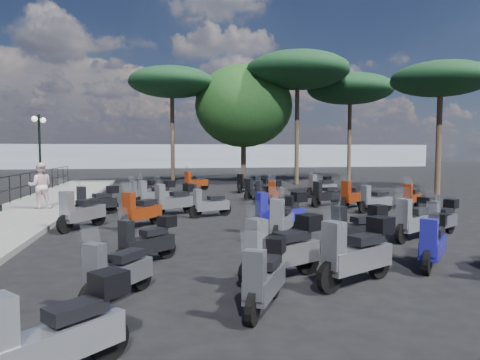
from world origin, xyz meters
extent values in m
plane|color=black|center=(0.00, 0.00, 0.00)|extent=(120.00, 120.00, 0.00)
cube|color=slate|center=(-6.50, 3.00, 0.07)|extent=(3.00, 30.00, 0.15)
cylinder|color=black|center=(-7.80, 4.85, 0.70)|extent=(0.04, 0.04, 1.10)
cylinder|color=black|center=(-7.80, 6.22, 0.70)|extent=(0.04, 0.04, 1.10)
cylinder|color=black|center=(-7.80, 7.59, 0.70)|extent=(0.04, 0.04, 1.10)
cylinder|color=black|center=(-7.80, 8.96, 0.70)|extent=(0.04, 0.04, 1.10)
cylinder|color=black|center=(-7.80, 10.33, 0.70)|extent=(0.04, 0.04, 1.10)
cylinder|color=black|center=(-7.80, 11.69, 0.70)|extent=(0.04, 0.04, 1.10)
cylinder|color=black|center=(-7.80, 13.06, 0.70)|extent=(0.04, 0.04, 1.10)
cylinder|color=black|center=(-7.80, 14.43, 0.70)|extent=(0.04, 0.04, 1.10)
cylinder|color=black|center=(-7.80, 15.80, 0.70)|extent=(0.04, 0.04, 1.10)
cylinder|color=black|center=(-7.54, 8.39, 0.26)|extent=(0.30, 0.30, 0.23)
cylinder|color=black|center=(-7.54, 8.39, 2.05)|extent=(0.10, 0.10, 3.81)
cylinder|color=black|center=(-7.54, 8.39, 3.81)|extent=(0.20, 0.85, 0.04)
sphere|color=white|center=(-7.46, 8.81, 3.72)|extent=(0.27, 0.27, 0.27)
sphere|color=white|center=(-7.62, 7.97, 3.72)|extent=(0.27, 0.27, 0.27)
imported|color=beige|center=(-6.17, 2.99, 0.99)|extent=(0.92, 0.77, 1.67)
cylinder|color=black|center=(-2.46, -8.83, 0.23)|extent=(0.41, 0.38, 0.47)
cube|color=#ACAFB8|center=(-2.86, -9.19, 0.41)|extent=(1.16, 1.09, 0.33)
cube|color=black|center=(-2.74, -9.08, 0.68)|extent=(0.63, 0.60, 0.14)
cube|color=#ACAFB8|center=(-3.27, -9.55, 0.68)|extent=(0.35, 0.36, 0.68)
cube|color=black|center=(-2.45, -8.82, 0.85)|extent=(0.45, 0.45, 0.25)
cylinder|color=black|center=(-2.85, -7.38, 0.22)|extent=(0.33, 0.41, 0.44)
cylinder|color=black|center=(-2.22, -6.48, 0.22)|extent=(0.33, 0.41, 0.44)
cube|color=#46484E|center=(-2.51, -6.89, 0.39)|extent=(0.95, 1.16, 0.31)
cube|color=black|center=(-2.42, -6.77, 0.65)|extent=(0.54, 0.61, 0.13)
cube|color=#46484E|center=(-2.81, -7.32, 0.65)|extent=(0.34, 0.33, 0.65)
plane|color=white|center=(-2.84, -7.37, 1.06)|extent=(0.33, 0.26, 0.34)
cylinder|color=black|center=(-4.46, -1.30, 0.26)|extent=(0.38, 0.50, 0.53)
cylinder|color=black|center=(-3.74, -0.20, 0.26)|extent=(0.38, 0.50, 0.53)
cube|color=#ACAFB8|center=(-4.07, -0.70, 0.46)|extent=(1.10, 1.40, 0.37)
cube|color=black|center=(-3.97, -0.54, 0.77)|extent=(0.64, 0.73, 0.15)
cube|color=#ACAFB8|center=(-4.41, -1.22, 0.77)|extent=(0.41, 0.38, 0.77)
plane|color=white|center=(-4.45, -1.28, 1.26)|extent=(0.40, 0.30, 0.41)
cylinder|color=black|center=(-1.99, 1.19, 0.25)|extent=(0.49, 0.35, 0.51)
cylinder|color=black|center=(-0.89, 1.84, 0.25)|extent=(0.49, 0.35, 0.51)
cube|color=gray|center=(-1.39, 1.54, 0.45)|extent=(1.37, 1.01, 0.36)
cube|color=black|center=(-1.24, 1.63, 0.74)|extent=(0.71, 0.60, 0.15)
cube|color=gray|center=(-1.91, 1.23, 0.74)|extent=(0.36, 0.39, 0.74)
plane|color=white|center=(-1.97, 1.20, 1.22)|extent=(0.28, 0.39, 0.39)
cube|color=black|center=(-0.87, 1.85, 0.93)|extent=(0.48, 0.48, 0.28)
cylinder|color=black|center=(-4.61, 1.64, 0.24)|extent=(0.46, 0.33, 0.48)
cylinder|color=black|center=(-3.59, 2.27, 0.24)|extent=(0.46, 0.33, 0.48)
cube|color=black|center=(-4.06, 1.98, 0.42)|extent=(1.27, 0.96, 0.34)
cube|color=black|center=(-3.91, 2.07, 0.69)|extent=(0.66, 0.57, 0.14)
cube|color=black|center=(-4.54, 1.68, 0.69)|extent=(0.34, 0.37, 0.69)
plane|color=white|center=(-4.59, 1.65, 1.14)|extent=(0.26, 0.36, 0.37)
cube|color=black|center=(-3.58, 2.28, 0.87)|extent=(0.45, 0.45, 0.26)
cylinder|color=black|center=(-3.13, 5.56, 0.22)|extent=(0.39, 0.34, 0.43)
cylinder|color=black|center=(-2.28, 6.23, 0.22)|extent=(0.39, 0.34, 0.43)
cube|color=#46484E|center=(-2.67, 5.92, 0.38)|extent=(1.11, 0.96, 0.31)
cube|color=black|center=(-2.55, 6.02, 0.63)|extent=(0.59, 0.54, 0.13)
cube|color=#46484E|center=(-3.07, 5.61, 0.63)|extent=(0.32, 0.33, 0.63)
plane|color=white|center=(-3.11, 5.58, 1.03)|extent=(0.27, 0.31, 0.33)
cube|color=black|center=(-2.27, 6.24, 0.79)|extent=(0.42, 0.41, 0.23)
cylinder|color=black|center=(-0.74, -8.19, 0.22)|extent=(0.30, 0.43, 0.44)
cylinder|color=black|center=(-0.19, -7.23, 0.22)|extent=(0.30, 0.43, 0.44)
cube|color=#46484E|center=(-0.44, -7.67, 0.39)|extent=(0.87, 1.20, 0.31)
cube|color=black|center=(-0.37, -7.53, 0.65)|extent=(0.51, 0.62, 0.13)
cube|color=#46484E|center=(-0.70, -8.13, 0.65)|extent=(0.34, 0.31, 0.65)
plane|color=white|center=(-0.73, -8.18, 1.06)|extent=(0.34, 0.24, 0.34)
cube|color=black|center=(-0.19, -7.21, 0.81)|extent=(0.41, 0.42, 0.24)
cylinder|color=black|center=(-2.60, -5.21, 0.21)|extent=(0.39, 0.34, 0.43)
cylinder|color=black|center=(-1.78, -4.52, 0.21)|extent=(0.39, 0.34, 0.43)
cube|color=black|center=(-2.16, -4.84, 0.38)|extent=(1.08, 0.98, 0.30)
cube|color=black|center=(-2.04, -4.74, 0.63)|extent=(0.58, 0.55, 0.13)
cube|color=black|center=(-2.54, -5.17, 0.63)|extent=(0.32, 0.33, 0.63)
plane|color=white|center=(-2.59, -5.20, 1.03)|extent=(0.27, 0.30, 0.33)
cube|color=black|center=(-1.77, -4.51, 0.79)|extent=(0.42, 0.41, 0.23)
cylinder|color=black|center=(0.82, -3.70, 0.25)|extent=(0.32, 0.49, 0.50)
cylinder|color=black|center=(1.40, -2.60, 0.25)|extent=(0.32, 0.49, 0.50)
cube|color=#ACAFB8|center=(1.13, -3.10, 0.44)|extent=(0.94, 1.36, 0.35)
cube|color=black|center=(1.22, -2.95, 0.73)|extent=(0.57, 0.70, 0.15)
cube|color=#ACAFB8|center=(0.86, -3.63, 0.73)|extent=(0.38, 0.35, 0.73)
plane|color=white|center=(0.83, -3.68, 1.20)|extent=(0.39, 0.26, 0.39)
cube|color=black|center=(1.41, -2.58, 0.91)|extent=(0.46, 0.47, 0.27)
cylinder|color=black|center=(-2.83, -1.18, 0.25)|extent=(0.39, 0.45, 0.49)
cylinder|color=black|center=(-2.05, -0.22, 0.25)|extent=(0.39, 0.45, 0.49)
cube|color=maroon|center=(-2.41, -0.66, 0.43)|extent=(1.11, 1.26, 0.35)
cube|color=black|center=(-2.30, -0.52, 0.72)|extent=(0.63, 0.67, 0.14)
cube|color=maroon|center=(-2.77, -1.12, 0.72)|extent=(0.38, 0.37, 0.72)
plane|color=white|center=(-2.81, -1.17, 1.18)|extent=(0.36, 0.31, 0.38)
cylinder|color=black|center=(-2.66, 3.32, 0.25)|extent=(0.49, 0.32, 0.50)
cylinder|color=black|center=(-1.55, 3.89, 0.25)|extent=(0.49, 0.32, 0.50)
cube|color=gray|center=(-2.06, 3.63, 0.44)|extent=(1.36, 0.93, 0.35)
cube|color=black|center=(-1.90, 3.71, 0.73)|extent=(0.70, 0.56, 0.15)
cube|color=gray|center=(-2.58, 3.36, 0.73)|extent=(0.35, 0.38, 0.73)
plane|color=white|center=(-2.64, 3.33, 1.19)|extent=(0.25, 0.39, 0.39)
cube|color=black|center=(-1.53, 3.90, 0.91)|extent=(0.47, 0.46, 0.27)
cylinder|color=black|center=(-0.48, 9.88, 0.25)|extent=(0.48, 0.37, 0.51)
cylinder|color=black|center=(0.57, 10.59, 0.25)|extent=(0.48, 0.37, 0.51)
cube|color=maroon|center=(0.09, 10.26, 0.45)|extent=(1.35, 1.07, 0.36)
cube|color=black|center=(0.24, 10.36, 0.74)|extent=(0.71, 0.62, 0.15)
cube|color=maroon|center=(-0.41, 9.92, 0.74)|extent=(0.37, 0.39, 0.74)
plane|color=white|center=(-0.47, 9.89, 1.22)|extent=(0.30, 0.38, 0.39)
cylinder|color=black|center=(0.72, -7.20, 0.26)|extent=(0.51, 0.33, 0.52)
cylinder|color=black|center=(1.89, -6.62, 0.26)|extent=(0.51, 0.33, 0.52)
cube|color=gray|center=(1.36, -6.88, 0.46)|extent=(1.43, 0.96, 0.37)
cube|color=black|center=(1.52, -6.80, 0.76)|extent=(0.73, 0.58, 0.15)
cube|color=gray|center=(0.80, -7.16, 0.76)|extent=(0.36, 0.40, 0.76)
plane|color=white|center=(0.74, -7.19, 1.25)|extent=(0.26, 0.41, 0.40)
cube|color=black|center=(1.91, -6.61, 0.96)|extent=(0.49, 0.48, 0.28)
cylinder|color=black|center=(1.91, -4.67, 0.24)|extent=(0.48, 0.22, 0.47)
cylinder|color=black|center=(3.05, -4.37, 0.24)|extent=(0.48, 0.22, 0.47)
cube|color=black|center=(2.53, -4.51, 0.41)|extent=(1.32, 0.65, 0.33)
cube|color=black|center=(2.69, -4.46, 0.69)|extent=(0.65, 0.44, 0.14)
cube|color=black|center=(1.98, -4.65, 0.69)|extent=(0.28, 0.34, 0.69)
plane|color=white|center=(1.93, -4.67, 1.13)|extent=(0.17, 0.38, 0.37)
cube|color=black|center=(3.07, -4.36, 0.87)|extent=(0.40, 0.39, 0.26)
cylinder|color=black|center=(0.73, -2.22, 0.26)|extent=(0.52, 0.24, 0.51)
cylinder|color=black|center=(1.97, -1.89, 0.26)|extent=(0.52, 0.24, 0.51)
cube|color=#1E1B96|center=(1.40, -2.04, 0.45)|extent=(1.44, 0.71, 0.36)
cube|color=black|center=(1.58, -1.99, 0.75)|extent=(0.70, 0.48, 0.15)
cube|color=#1E1B96|center=(0.81, -2.20, 0.75)|extent=(0.31, 0.37, 0.75)
plane|color=white|center=(0.75, -2.21, 1.23)|extent=(0.19, 0.41, 0.40)
cube|color=black|center=(1.99, -1.88, 0.94)|extent=(0.44, 0.42, 0.28)
cylinder|color=black|center=(-0.75, 0.69, 0.22)|extent=(0.45, 0.23, 0.44)
cylinder|color=black|center=(0.30, 1.05, 0.22)|extent=(0.45, 0.23, 0.44)
cube|color=gray|center=(-0.19, 0.88, 0.39)|extent=(1.24, 0.69, 0.31)
cube|color=black|center=(-0.04, 0.94, 0.65)|extent=(0.62, 0.44, 0.13)
cube|color=gray|center=(-0.68, 0.71, 0.65)|extent=(0.28, 0.33, 0.65)
plane|color=white|center=(-0.74, 0.70, 1.06)|extent=(0.18, 0.36, 0.34)
cylinder|color=black|center=(2.67, 3.74, 0.22)|extent=(0.29, 0.43, 0.44)
cylinder|color=black|center=(3.19, 4.72, 0.22)|extent=(0.29, 0.43, 0.44)
cube|color=maroon|center=(2.95, 4.27, 0.39)|extent=(0.84, 1.20, 0.31)
cube|color=black|center=(3.03, 4.41, 0.64)|extent=(0.50, 0.62, 0.13)
cube|color=maroon|center=(2.71, 3.81, 0.64)|extent=(0.34, 0.31, 0.64)
plane|color=white|center=(2.68, 3.76, 1.06)|extent=(0.34, 0.23, 0.34)
cylinder|color=black|center=(1.96, 5.17, 0.23)|extent=(0.43, 0.32, 0.45)
cylinder|color=black|center=(2.92, 5.78, 0.23)|extent=(0.43, 0.32, 0.45)
cube|color=black|center=(2.48, 5.50, 0.40)|extent=(1.21, 0.93, 0.32)
cube|color=black|center=(2.62, 5.58, 0.66)|extent=(0.63, 0.54, 0.13)
cube|color=black|center=(2.03, 5.21, 0.66)|extent=(0.33, 0.35, 0.66)
plane|color=white|center=(1.98, 5.18, 1.09)|extent=(0.26, 0.34, 0.35)
cube|color=black|center=(2.94, 5.79, 0.83)|extent=(0.43, 0.43, 0.25)
cylinder|color=black|center=(2.85, -6.59, 0.23)|extent=(0.39, 0.41, 0.47)
cylinder|color=black|center=(3.65, -5.74, 0.23)|extent=(0.39, 0.41, 0.47)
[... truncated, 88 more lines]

